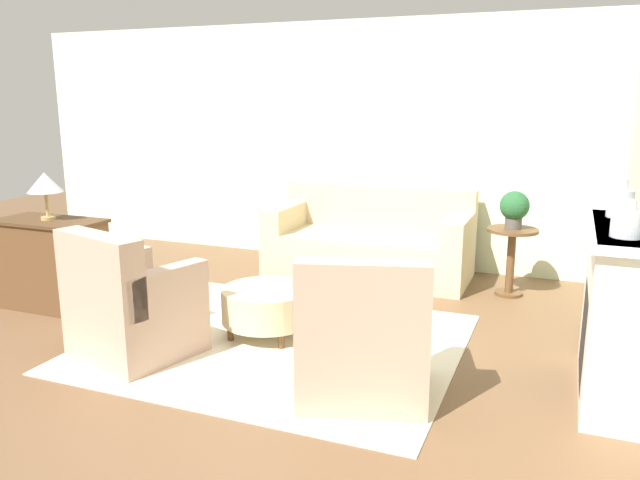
{
  "coord_description": "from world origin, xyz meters",
  "views": [
    {
      "loc": [
        2.08,
        -4.26,
        1.94
      ],
      "look_at": [
        0.15,
        0.55,
        0.75
      ],
      "focal_mm": 35.0,
      "sensor_mm": 36.0,
      "label": 1
    }
  ],
  "objects": [
    {
      "name": "wall_back",
      "position": [
        0.0,
        2.79,
        1.4
      ],
      "size": [
        9.47,
        0.12,
        2.8
      ],
      "color": "beige",
      "rests_on": "ground_plane"
    },
    {
      "name": "ground_plane",
      "position": [
        0.0,
        0.0,
        0.0
      ],
      "size": [
        16.0,
        16.0,
        0.0
      ],
      "primitive_type": "plane",
      "color": "brown"
    },
    {
      "name": "ottoman_table",
      "position": [
        -0.14,
        0.12,
        0.27
      ],
      "size": [
        0.76,
        0.76,
        0.4
      ],
      "color": "#C6B289",
      "rests_on": "rug"
    },
    {
      "name": "vase_mantel_far",
      "position": [
        2.42,
        -0.31,
        1.23
      ],
      "size": [
        0.18,
        0.18,
        0.22
      ],
      "color": "silver",
      "rests_on": "fireplace"
    },
    {
      "name": "rug",
      "position": [
        0.0,
        0.0,
        0.01
      ],
      "size": [
        2.86,
        2.44,
        0.01
      ],
      "color": "beige",
      "rests_on": "ground_plane"
    },
    {
      "name": "armchair_left",
      "position": [
        -0.93,
        -0.64,
        0.38
      ],
      "size": [
        1.0,
        0.96,
        0.98
      ],
      "color": "tan",
      "rests_on": "rug"
    },
    {
      "name": "armchair_right",
      "position": [
        0.93,
        -0.64,
        0.38
      ],
      "size": [
        1.0,
        0.96,
        0.98
      ],
      "color": "tan",
      "rests_on": "rug"
    },
    {
      "name": "table_lamp",
      "position": [
        -2.32,
        0.02,
        1.18
      ],
      "size": [
        0.32,
        0.32,
        0.43
      ],
      "color": "tan",
      "rests_on": "dresser"
    },
    {
      "name": "potted_plant_on_side_table",
      "position": [
        1.61,
        2.01,
        0.89
      ],
      "size": [
        0.28,
        0.28,
        0.37
      ],
      "color": "#4C4742",
      "rests_on": "side_table"
    },
    {
      "name": "fireplace",
      "position": [
        2.43,
        0.02,
        0.6
      ],
      "size": [
        0.44,
        1.31,
        1.14
      ],
      "color": "silver",
      "rests_on": "ground_plane"
    },
    {
      "name": "dresser",
      "position": [
        -2.32,
        0.02,
        0.44
      ],
      "size": [
        1.01,
        0.5,
        0.84
      ],
      "color": "brown",
      "rests_on": "ground_plane"
    },
    {
      "name": "vase_mantel_near",
      "position": [
        2.42,
        0.36,
        1.25
      ],
      "size": [
        0.17,
        0.17,
        0.26
      ],
      "color": "silver",
      "rests_on": "fireplace"
    },
    {
      "name": "couch",
      "position": [
        0.09,
        2.19,
        0.34
      ],
      "size": [
        2.2,
        0.97,
        0.96
      ],
      "color": "#C6B289",
      "rests_on": "ground_plane"
    },
    {
      "name": "side_table",
      "position": [
        1.61,
        2.01,
        0.46
      ],
      "size": [
        0.49,
        0.49,
        0.68
      ],
      "color": "brown",
      "rests_on": "ground_plane"
    }
  ]
}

